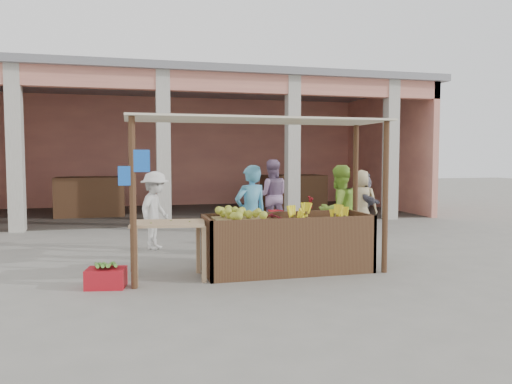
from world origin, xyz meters
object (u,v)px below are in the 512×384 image
object	(u,v)px
fruit_stall	(287,246)
red_crate	(106,278)
vendor_blue	(251,211)
vendor_green	(339,208)
side_table	(168,232)
motorcycle	(286,219)

from	to	relation	value
fruit_stall	red_crate	xyz separation A→B (m)	(-2.73, -0.31, -0.26)
vendor_blue	vendor_green	distance (m)	1.70
fruit_stall	side_table	world-z (taller)	side_table
vendor_blue	vendor_green	world-z (taller)	vendor_blue
vendor_blue	red_crate	bearing A→B (deg)	7.27
fruit_stall	vendor_blue	bearing A→B (deg)	116.55
red_crate	motorcycle	bearing A→B (deg)	47.63
vendor_blue	side_table	bearing A→B (deg)	12.08
fruit_stall	motorcycle	bearing A→B (deg)	72.29
vendor_green	motorcycle	bearing A→B (deg)	-82.13
red_crate	motorcycle	xyz separation A→B (m)	(3.48, 2.68, 0.38)
side_table	vendor_green	world-z (taller)	vendor_green
fruit_stall	vendor_green	bearing A→B (deg)	36.19
red_crate	vendor_green	distance (m)	4.28
vendor_green	vendor_blue	bearing A→B (deg)	-7.41
vendor_blue	motorcycle	world-z (taller)	vendor_blue
vendor_blue	motorcycle	bearing A→B (deg)	-144.01
fruit_stall	vendor_blue	xyz separation A→B (m)	(-0.39, 0.79, 0.49)
vendor_blue	motorcycle	size ratio (longest dim) A/B	0.90
fruit_stall	motorcycle	world-z (taller)	motorcycle
red_crate	vendor_blue	bearing A→B (deg)	35.29
side_table	fruit_stall	bearing A→B (deg)	9.77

